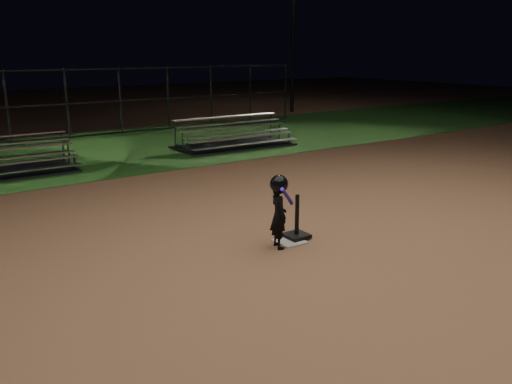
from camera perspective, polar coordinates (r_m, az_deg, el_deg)
name	(u,v)px	position (r m, az deg, el deg)	size (l,w,h in m)	color
ground	(290,242)	(8.79, 3.74, -5.51)	(80.00, 80.00, 0.00)	#986645
grass_strip	(97,150)	(17.47, -17.12, 4.39)	(60.00, 8.00, 0.01)	#204E19
home_plate	(290,241)	(8.78, 3.74, -5.44)	(0.45, 0.45, 0.02)	beige
batting_tee	(297,230)	(8.90, 4.50, -4.14)	(0.38, 0.38, 0.76)	black
child_batter	(279,210)	(8.34, 2.53, -1.95)	(0.49, 0.56, 1.22)	black
bleacher_right	(234,141)	(17.38, -2.39, 5.65)	(3.96, 2.02, 0.96)	silver
backstop_fence	(67,104)	(20.16, -20.09, 9.10)	(20.08, 0.08, 2.50)	#38383D
light_pole_right	(294,12)	(27.44, 4.24, 19.12)	(0.90, 0.53, 8.30)	#2D2D30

